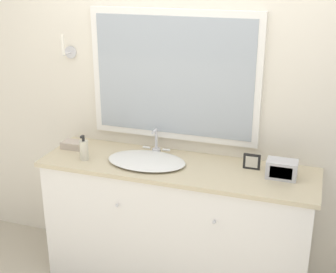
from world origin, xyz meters
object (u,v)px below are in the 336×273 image
at_px(soap_bottle, 84,150).
at_px(appliance_box, 282,169).
at_px(picture_frame, 252,162).
at_px(sink_basin, 147,160).

relative_size(soap_bottle, appliance_box, 0.94).
bearing_deg(appliance_box, picture_frame, 160.66).
bearing_deg(picture_frame, sink_basin, -169.90).
xyz_separation_m(sink_basin, picture_frame, (0.69, 0.12, 0.03)).
relative_size(sink_basin, appliance_box, 2.83).
relative_size(sink_basin, picture_frame, 4.85).
relative_size(appliance_box, picture_frame, 1.71).
bearing_deg(sink_basin, soap_bottle, -168.30).
xyz_separation_m(soap_bottle, appliance_box, (1.31, 0.14, -0.02)).
relative_size(soap_bottle, picture_frame, 1.62).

